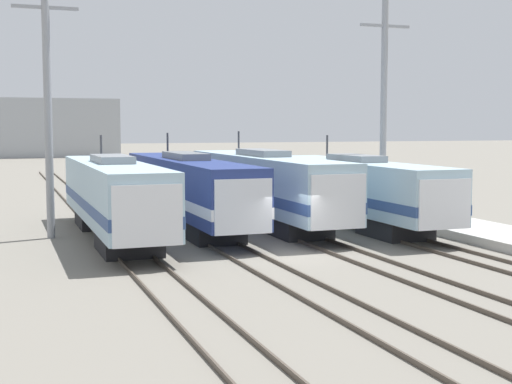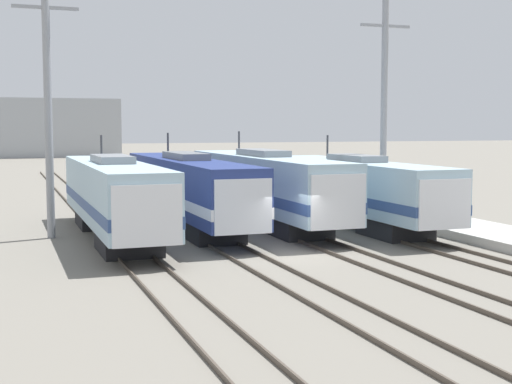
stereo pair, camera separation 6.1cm
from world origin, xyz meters
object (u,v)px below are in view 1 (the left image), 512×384
locomotive_far_left (114,197)px  catenary_tower_left (48,105)px  locomotive_center_right (266,186)px  catenary_tower_right (384,108)px  locomotive_far_right (360,190)px  locomotive_center_left (188,189)px

locomotive_far_left → catenary_tower_left: bearing=152.2°
locomotive_far_left → catenary_tower_left: catenary_tower_left is taller
locomotive_far_left → locomotive_center_right: 9.13m
locomotive_center_right → catenary_tower_left: bearing=-174.9°
catenary_tower_left → catenary_tower_right: size_ratio=1.00×
locomotive_far_left → catenary_tower_right: catenary_tower_right is taller
locomotive_far_right → locomotive_far_left: bearing=178.8°
locomotive_center_right → locomotive_far_right: (4.38, -2.84, -0.12)m
locomotive_center_right → locomotive_far_right: bearing=-33.0°
locomotive_far_left → catenary_tower_left: (-2.88, 1.52, 4.42)m
locomotive_far_right → locomotive_center_left: bearing=160.1°
locomotive_far_left → catenary_tower_right: 16.24m
locomotive_center_left → locomotive_center_right: bearing=-4.4°
locomotive_center_right → catenary_tower_left: (-11.64, -1.05, 4.37)m
locomotive_far_left → locomotive_center_left: 5.25m
locomotive_far_left → locomotive_center_left: locomotive_center_left is taller
locomotive_center_left → catenary_tower_left: catenary_tower_left is taller
locomotive_center_left → locomotive_center_right: 4.39m
catenary_tower_right → catenary_tower_left: bearing=180.0°
locomotive_far_left → locomotive_far_right: locomotive_far_left is taller
catenary_tower_right → locomotive_far_left: bearing=-174.4°
locomotive_far_right → catenary_tower_left: (-16.02, 1.80, 4.48)m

